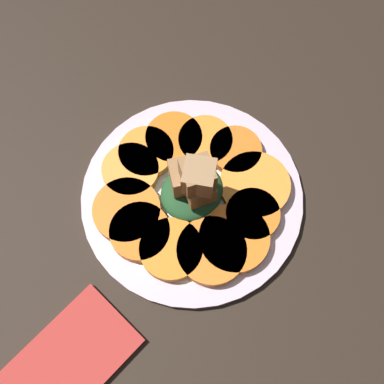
% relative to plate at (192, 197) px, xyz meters
% --- Properties ---
extents(table_slab, '(1.20, 1.20, 0.02)m').
position_rel_plate_xyz_m(table_slab, '(0.00, 0.00, -0.02)').
color(table_slab, black).
rests_on(table_slab, ground).
extents(plate, '(0.27, 0.27, 0.01)m').
position_rel_plate_xyz_m(plate, '(0.00, 0.00, 0.00)').
color(plate, silver).
rests_on(plate, table_slab).
extents(carrot_slice_0, '(0.09, 0.09, 0.01)m').
position_rel_plate_xyz_m(carrot_slice_0, '(0.06, -0.05, 0.01)').
color(carrot_slice_0, orange).
rests_on(carrot_slice_0, plate).
extents(carrot_slice_1, '(0.07, 0.07, 0.01)m').
position_rel_plate_xyz_m(carrot_slice_1, '(0.08, -0.00, 0.01)').
color(carrot_slice_1, orange).
rests_on(carrot_slice_1, plate).
extents(carrot_slice_2, '(0.07, 0.07, 0.01)m').
position_rel_plate_xyz_m(carrot_slice_2, '(0.06, 0.04, 0.01)').
color(carrot_slice_2, orange).
rests_on(carrot_slice_2, plate).
extents(carrot_slice_3, '(0.07, 0.07, 0.01)m').
position_rel_plate_xyz_m(carrot_slice_3, '(0.04, 0.07, 0.01)').
color(carrot_slice_3, orange).
rests_on(carrot_slice_3, plate).
extents(carrot_slice_4, '(0.07, 0.07, 0.01)m').
position_rel_plate_xyz_m(carrot_slice_4, '(-0.00, 0.08, 0.01)').
color(carrot_slice_4, orange).
rests_on(carrot_slice_4, plate).
extents(carrot_slice_5, '(0.07, 0.07, 0.01)m').
position_rel_plate_xyz_m(carrot_slice_5, '(-0.03, 0.08, 0.01)').
color(carrot_slice_5, orange).
rests_on(carrot_slice_5, plate).
extents(carrot_slice_6, '(0.08, 0.08, 0.01)m').
position_rel_plate_xyz_m(carrot_slice_6, '(-0.07, 0.04, 0.01)').
color(carrot_slice_6, orange).
rests_on(carrot_slice_6, plate).
extents(carrot_slice_7, '(0.07, 0.07, 0.01)m').
position_rel_plate_xyz_m(carrot_slice_7, '(-0.08, 0.01, 0.01)').
color(carrot_slice_7, orange).
rests_on(carrot_slice_7, plate).
extents(carrot_slice_8, '(0.07, 0.07, 0.01)m').
position_rel_plate_xyz_m(carrot_slice_8, '(-0.07, -0.03, 0.01)').
color(carrot_slice_8, orange).
rests_on(carrot_slice_8, plate).
extents(carrot_slice_9, '(0.08, 0.08, 0.01)m').
position_rel_plate_xyz_m(carrot_slice_9, '(-0.04, -0.07, 0.01)').
color(carrot_slice_9, orange).
rests_on(carrot_slice_9, plate).
extents(carrot_slice_10, '(0.08, 0.08, 0.01)m').
position_rel_plate_xyz_m(carrot_slice_10, '(-0.01, -0.07, 0.01)').
color(carrot_slice_10, orange).
rests_on(carrot_slice_10, plate).
extents(carrot_slice_11, '(0.06, 0.06, 0.01)m').
position_rel_plate_xyz_m(carrot_slice_11, '(0.03, -0.07, 0.01)').
color(carrot_slice_11, orange).
rests_on(carrot_slice_11, plate).
extents(center_pile, '(0.08, 0.07, 0.09)m').
position_rel_plate_xyz_m(center_pile, '(-0.00, -0.00, 0.04)').
color(center_pile, '#1E4723').
rests_on(center_pile, plate).
extents(fork, '(0.17, 0.03, 0.00)m').
position_rel_plate_xyz_m(fork, '(0.01, -0.05, 0.01)').
color(fork, silver).
rests_on(fork, plate).
extents(napkin, '(0.15, 0.09, 0.01)m').
position_rel_plate_xyz_m(napkin, '(-0.23, -0.04, -0.00)').
color(napkin, '#B2332D').
rests_on(napkin, table_slab).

